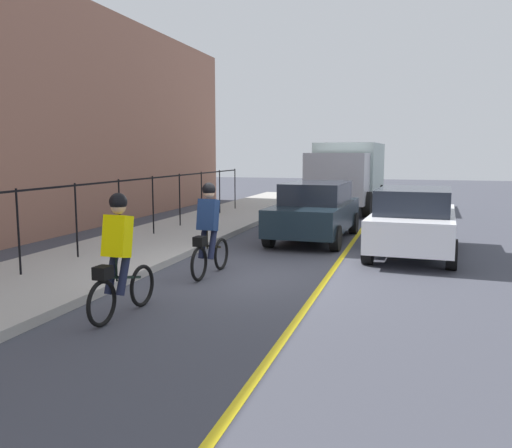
# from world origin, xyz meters

# --- Properties ---
(ground_plane) EXTENTS (80.00, 80.00, 0.00)m
(ground_plane) POSITION_xyz_m (0.00, 0.00, 0.00)
(ground_plane) COLOR #3D3F49
(lane_line_centre) EXTENTS (36.00, 0.12, 0.01)m
(lane_line_centre) POSITION_xyz_m (0.00, -1.60, 0.00)
(lane_line_centre) COLOR yellow
(lane_line_centre) RESTS_ON ground
(sidewalk) EXTENTS (40.00, 3.20, 0.15)m
(sidewalk) POSITION_xyz_m (0.00, 3.40, 0.07)
(sidewalk) COLOR #A4A09A
(sidewalk) RESTS_ON ground
(building_wall) EXTENTS (28.00, 0.80, 7.03)m
(building_wall) POSITION_xyz_m (2.00, 7.00, 3.52)
(building_wall) COLOR #976452
(building_wall) RESTS_ON ground
(iron_fence) EXTENTS (19.52, 0.04, 1.60)m
(iron_fence) POSITION_xyz_m (1.00, 3.80, 1.33)
(iron_fence) COLOR black
(iron_fence) RESTS_ON sidewalk
(cyclist_lead) EXTENTS (1.71, 0.38, 1.83)m
(cyclist_lead) POSITION_xyz_m (-0.18, 0.64, 0.91)
(cyclist_lead) COLOR black
(cyclist_lead) RESTS_ON ground
(cyclist_follow) EXTENTS (1.71, 0.38, 1.83)m
(cyclist_follow) POSITION_xyz_m (-3.02, 0.91, 0.91)
(cyclist_follow) COLOR black
(cyclist_follow) RESTS_ON ground
(patrol_sedan) EXTENTS (4.49, 2.11, 1.58)m
(patrol_sedan) POSITION_xyz_m (3.25, -3.16, 0.82)
(patrol_sedan) COLOR white
(patrol_sedan) RESTS_ON ground
(parked_sedan_rear) EXTENTS (4.46, 2.04, 1.58)m
(parked_sedan_rear) POSITION_xyz_m (4.78, -0.55, 0.82)
(parked_sedan_rear) COLOR black
(parked_sedan_rear) RESTS_ON ground
(box_truck_background) EXTENTS (6.78, 2.71, 2.78)m
(box_truck_background) POSITION_xyz_m (12.99, -0.43, 1.55)
(box_truck_background) COLOR #AEC4BF
(box_truck_background) RESTS_ON ground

